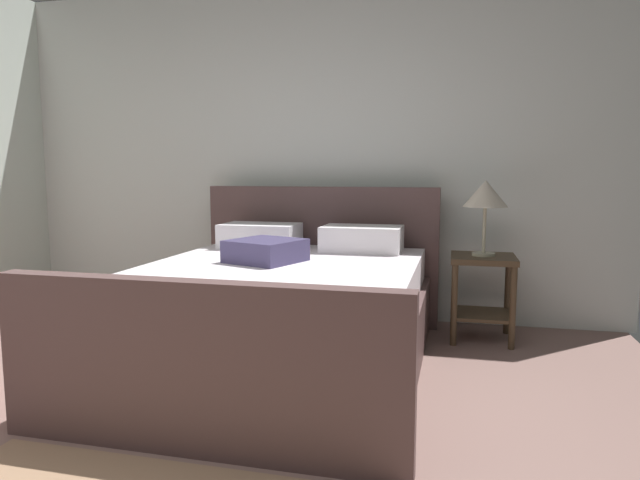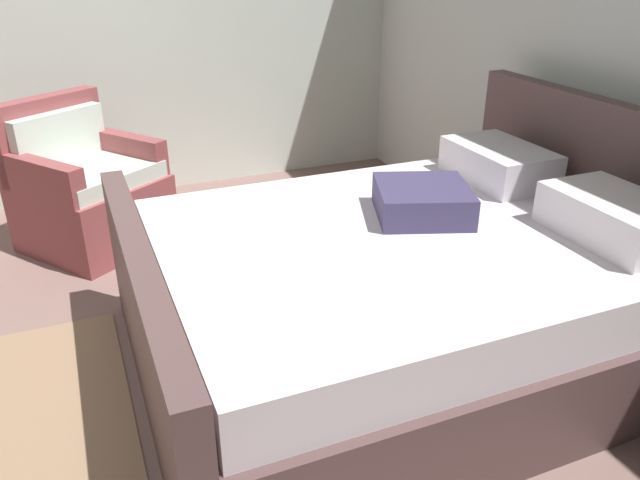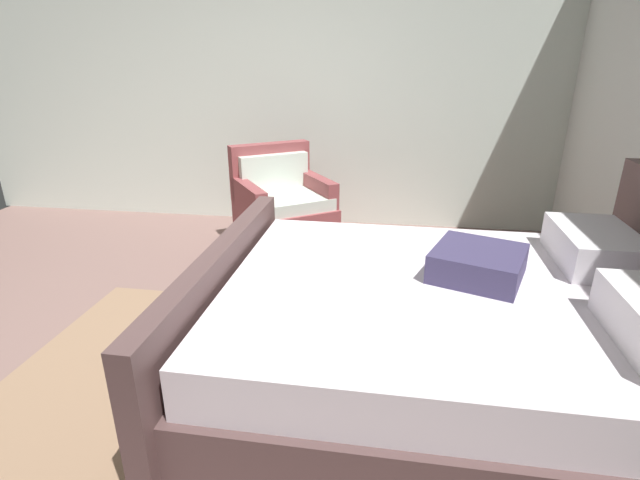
{
  "view_description": "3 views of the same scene",
  "coord_description": "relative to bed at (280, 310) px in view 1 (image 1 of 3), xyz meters",
  "views": [
    {
      "loc": [
        1.18,
        -1.51,
        1.18
      ],
      "look_at": [
        0.52,
        1.26,
        0.83
      ],
      "focal_mm": 31.41,
      "sensor_mm": 36.0,
      "label": 1
    },
    {
      "loc": [
        2.22,
        0.37,
        1.72
      ],
      "look_at": [
        0.35,
        1.17,
        0.75
      ],
      "focal_mm": 34.8,
      "sensor_mm": 36.0,
      "label": 2
    },
    {
      "loc": [
        2.22,
        1.36,
        1.62
      ],
      "look_at": [
        0.23,
        1.06,
        0.84
      ],
      "focal_mm": 26.82,
      "sensor_mm": 36.0,
      "label": 3
    }
  ],
  "objects": [
    {
      "name": "wall_back",
      "position": [
        -0.16,
        1.3,
        1.0
      ],
      "size": [
        5.05,
        0.12,
        2.67
      ],
      "primitive_type": "cube",
      "color": "white",
      "rests_on": "ground"
    },
    {
      "name": "bed",
      "position": [
        0.0,
        0.0,
        0.0
      ],
      "size": [
        1.85,
        2.31,
        1.07
      ],
      "color": "brown",
      "rests_on": "ground"
    },
    {
      "name": "nightstand_right",
      "position": [
        1.23,
        0.83,
        0.06
      ],
      "size": [
        0.44,
        0.44,
        0.6
      ],
      "color": "#473623",
      "rests_on": "ground"
    },
    {
      "name": "table_lamp_right",
      "position": [
        1.23,
        0.83,
        0.68
      ],
      "size": [
        0.31,
        0.31,
        0.53
      ],
      "color": "#B7B293",
      "rests_on": "nightstand_right"
    }
  ]
}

